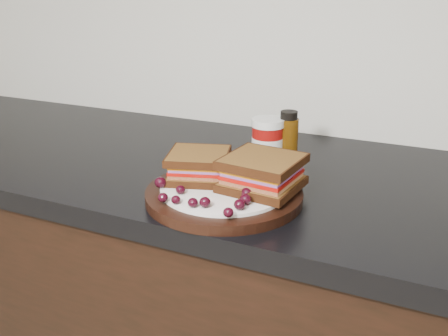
# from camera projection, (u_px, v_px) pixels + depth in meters

# --- Properties ---
(base_cabinets) EXTENTS (3.96, 0.58, 0.86)m
(base_cabinets) POSITION_uv_depth(u_px,v_px,m) (191.00, 333.00, 1.26)
(base_cabinets) COLOR black
(base_cabinets) RESTS_ON ground_plane
(countertop) EXTENTS (3.98, 0.60, 0.04)m
(countertop) POSITION_uv_depth(u_px,v_px,m) (186.00, 167.00, 1.10)
(countertop) COLOR black
(countertop) RESTS_ON base_cabinets
(plate) EXTENTS (0.28, 0.28, 0.02)m
(plate) POSITION_uv_depth(u_px,v_px,m) (224.00, 195.00, 0.89)
(plate) COLOR black
(plate) RESTS_ON countertop
(sandwich_left) EXTENTS (0.14, 0.14, 0.05)m
(sandwich_left) POSITION_uv_depth(u_px,v_px,m) (199.00, 165.00, 0.92)
(sandwich_left) COLOR brown
(sandwich_left) RESTS_ON plate
(sandwich_right) EXTENTS (0.14, 0.14, 0.06)m
(sandwich_right) POSITION_uv_depth(u_px,v_px,m) (262.00, 173.00, 0.87)
(sandwich_right) COLOR brown
(sandwich_right) RESTS_ON plate
(grape_0) EXTENTS (0.02, 0.02, 0.02)m
(grape_0) POSITION_uv_depth(u_px,v_px,m) (160.00, 182.00, 0.88)
(grape_0) COLOR black
(grape_0) RESTS_ON plate
(grape_1) EXTENTS (0.02, 0.02, 0.02)m
(grape_1) POSITION_uv_depth(u_px,v_px,m) (180.00, 190.00, 0.85)
(grape_1) COLOR black
(grape_1) RESTS_ON plate
(grape_2) EXTENTS (0.02, 0.02, 0.02)m
(grape_2) POSITION_uv_depth(u_px,v_px,m) (163.00, 198.00, 0.82)
(grape_2) COLOR black
(grape_2) RESTS_ON plate
(grape_3) EXTENTS (0.02, 0.02, 0.01)m
(grape_3) POSITION_uv_depth(u_px,v_px,m) (176.00, 200.00, 0.82)
(grape_3) COLOR black
(grape_3) RESTS_ON plate
(grape_4) EXTENTS (0.02, 0.02, 0.02)m
(grape_4) POSITION_uv_depth(u_px,v_px,m) (193.00, 203.00, 0.80)
(grape_4) COLOR black
(grape_4) RESTS_ON plate
(grape_5) EXTENTS (0.02, 0.02, 0.02)m
(grape_5) POSITION_uv_depth(u_px,v_px,m) (205.00, 202.00, 0.80)
(grape_5) COLOR black
(grape_5) RESTS_ON plate
(grape_6) EXTENTS (0.02, 0.02, 0.02)m
(grape_6) POSITION_uv_depth(u_px,v_px,m) (228.00, 212.00, 0.77)
(grape_6) COLOR black
(grape_6) RESTS_ON plate
(grape_7) EXTENTS (0.02, 0.02, 0.02)m
(grape_7) POSITION_uv_depth(u_px,v_px,m) (240.00, 205.00, 0.79)
(grape_7) COLOR black
(grape_7) RESTS_ON plate
(grape_8) EXTENTS (0.02, 0.02, 0.02)m
(grape_8) POSITION_uv_depth(u_px,v_px,m) (245.00, 199.00, 0.81)
(grape_8) COLOR black
(grape_8) RESTS_ON plate
(grape_9) EXTENTS (0.02, 0.02, 0.02)m
(grape_9) POSITION_uv_depth(u_px,v_px,m) (247.00, 193.00, 0.83)
(grape_9) COLOR black
(grape_9) RESTS_ON plate
(grape_10) EXTENTS (0.02, 0.02, 0.02)m
(grape_10) POSITION_uv_depth(u_px,v_px,m) (267.00, 189.00, 0.85)
(grape_10) COLOR black
(grape_10) RESTS_ON plate
(grape_11) EXTENTS (0.02, 0.02, 0.02)m
(grape_11) POSITION_uv_depth(u_px,v_px,m) (259.00, 187.00, 0.86)
(grape_11) COLOR black
(grape_11) RESTS_ON plate
(grape_12) EXTENTS (0.02, 0.02, 0.02)m
(grape_12) POSITION_uv_depth(u_px,v_px,m) (266.00, 183.00, 0.88)
(grape_12) COLOR black
(grape_12) RESTS_ON plate
(grape_13) EXTENTS (0.02, 0.02, 0.02)m
(grape_13) POSITION_uv_depth(u_px,v_px,m) (209.00, 166.00, 0.96)
(grape_13) COLOR black
(grape_13) RESTS_ON plate
(grape_14) EXTENTS (0.02, 0.02, 0.02)m
(grape_14) POSITION_uv_depth(u_px,v_px,m) (195.00, 170.00, 0.94)
(grape_14) COLOR black
(grape_14) RESTS_ON plate
(grape_15) EXTENTS (0.02, 0.02, 0.02)m
(grape_15) POSITION_uv_depth(u_px,v_px,m) (201.00, 176.00, 0.91)
(grape_15) COLOR black
(grape_15) RESTS_ON plate
(grape_16) EXTENTS (0.02, 0.02, 0.02)m
(grape_16) POSITION_uv_depth(u_px,v_px,m) (175.00, 177.00, 0.90)
(grape_16) COLOR black
(grape_16) RESTS_ON plate
(grape_17) EXTENTS (0.02, 0.02, 0.02)m
(grape_17) POSITION_uv_depth(u_px,v_px,m) (210.00, 170.00, 0.94)
(grape_17) COLOR black
(grape_17) RESTS_ON plate
(grape_18) EXTENTS (0.02, 0.02, 0.02)m
(grape_18) POSITION_uv_depth(u_px,v_px,m) (186.00, 171.00, 0.93)
(grape_18) COLOR black
(grape_18) RESTS_ON plate
(grape_19) EXTENTS (0.02, 0.02, 0.02)m
(grape_19) POSITION_uv_depth(u_px,v_px,m) (182.00, 174.00, 0.92)
(grape_19) COLOR black
(grape_19) RESTS_ON plate
(condiment_jar) EXTENTS (0.08, 0.08, 0.10)m
(condiment_jar) POSITION_uv_depth(u_px,v_px,m) (268.00, 142.00, 1.04)
(condiment_jar) COLOR maroon
(condiment_jar) RESTS_ON countertop
(oil_bottle) EXTENTS (0.05, 0.05, 0.12)m
(oil_bottle) POSITION_uv_depth(u_px,v_px,m) (288.00, 139.00, 1.04)
(oil_bottle) COLOR #472907
(oil_bottle) RESTS_ON countertop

